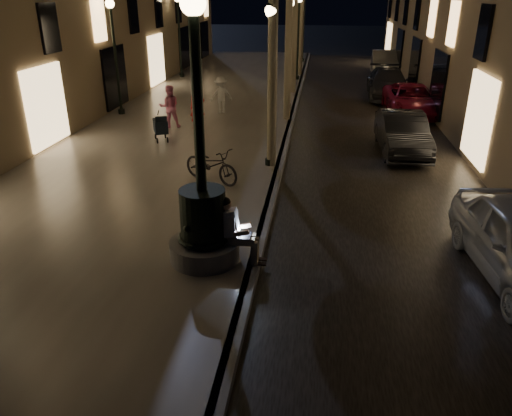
# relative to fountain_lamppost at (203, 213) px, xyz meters

# --- Properties ---
(ground) EXTENTS (120.00, 120.00, 0.00)m
(ground) POSITION_rel_fountain_lamppost_xyz_m (1.00, 13.00, -1.21)
(ground) COLOR black
(ground) RESTS_ON ground
(cobble_lane) EXTENTS (6.00, 45.00, 0.02)m
(cobble_lane) POSITION_rel_fountain_lamppost_xyz_m (4.00, 13.00, -1.20)
(cobble_lane) COLOR black
(cobble_lane) RESTS_ON ground
(promenade) EXTENTS (8.00, 45.00, 0.20)m
(promenade) POSITION_rel_fountain_lamppost_xyz_m (-3.00, 13.00, -1.11)
(promenade) COLOR #68635C
(promenade) RESTS_ON ground
(curb_strip) EXTENTS (0.25, 45.00, 0.20)m
(curb_strip) POSITION_rel_fountain_lamppost_xyz_m (1.00, 13.00, -1.11)
(curb_strip) COLOR #59595B
(curb_strip) RESTS_ON ground
(fountain_lamppost) EXTENTS (1.40, 1.40, 5.21)m
(fountain_lamppost) POSITION_rel_fountain_lamppost_xyz_m (0.00, 0.00, 0.00)
(fountain_lamppost) COLOR #59595B
(fountain_lamppost) RESTS_ON promenade
(seated_man_laptop) EXTENTS (1.00, 0.34, 1.37)m
(seated_man_laptop) POSITION_rel_fountain_lamppost_xyz_m (0.61, -0.00, -0.29)
(seated_man_laptop) COLOR gray
(seated_man_laptop) RESTS_ON promenade
(lamp_curb_a) EXTENTS (0.36, 0.36, 4.81)m
(lamp_curb_a) POSITION_rel_fountain_lamppost_xyz_m (0.70, 6.00, 2.02)
(lamp_curb_a) COLOR black
(lamp_curb_a) RESTS_ON promenade
(lamp_curb_b) EXTENTS (0.36, 0.36, 4.81)m
(lamp_curb_b) POSITION_rel_fountain_lamppost_xyz_m (0.70, 14.00, 2.02)
(lamp_curb_b) COLOR black
(lamp_curb_b) RESTS_ON promenade
(lamp_curb_c) EXTENTS (0.36, 0.36, 4.81)m
(lamp_curb_c) POSITION_rel_fountain_lamppost_xyz_m (0.70, 22.00, 2.02)
(lamp_curb_c) COLOR black
(lamp_curb_c) RESTS_ON promenade
(lamp_curb_d) EXTENTS (0.36, 0.36, 4.81)m
(lamp_curb_d) POSITION_rel_fountain_lamppost_xyz_m (0.70, 30.00, 2.02)
(lamp_curb_d) COLOR black
(lamp_curb_d) RESTS_ON promenade
(lamp_left_b) EXTENTS (0.36, 0.36, 4.81)m
(lamp_left_b) POSITION_rel_fountain_lamppost_xyz_m (-6.40, 12.00, 2.02)
(lamp_left_b) COLOR black
(lamp_left_b) RESTS_ON promenade
(lamp_left_c) EXTENTS (0.36, 0.36, 4.81)m
(lamp_left_c) POSITION_rel_fountain_lamppost_xyz_m (-6.40, 22.00, 2.02)
(lamp_left_c) COLOR black
(lamp_left_c) RESTS_ON promenade
(stroller) EXTENTS (0.71, 1.04, 1.08)m
(stroller) POSITION_rel_fountain_lamppost_xyz_m (-3.41, 8.13, -0.47)
(stroller) COLOR black
(stroller) RESTS_ON promenade
(car_second) EXTENTS (1.54, 4.16, 1.36)m
(car_second) POSITION_rel_fountain_lamppost_xyz_m (5.00, 8.47, -0.53)
(car_second) COLOR black
(car_second) RESTS_ON ground
(car_third) EXTENTS (2.25, 4.73, 1.30)m
(car_third) POSITION_rel_fountain_lamppost_xyz_m (6.20, 14.42, -0.56)
(car_third) COLOR maroon
(car_third) RESTS_ON ground
(car_rear) EXTENTS (2.16, 4.97, 1.42)m
(car_rear) POSITION_rel_fountain_lamppost_xyz_m (5.59, 18.28, -0.50)
(car_rear) COLOR #292A2E
(car_rear) RESTS_ON ground
(car_fifth) EXTENTS (1.85, 4.64, 1.50)m
(car_fifth) POSITION_rel_fountain_lamppost_xyz_m (6.20, 25.91, -0.46)
(car_fifth) COLOR #A9A8A4
(car_fifth) RESTS_ON ground
(pedestrian_red) EXTENTS (0.71, 0.64, 1.63)m
(pedestrian_red) POSITION_rel_fountain_lamppost_xyz_m (-2.51, 10.00, -0.20)
(pedestrian_red) COLOR red
(pedestrian_red) RESTS_ON promenade
(pedestrian_pink) EXTENTS (0.96, 0.86, 1.64)m
(pedestrian_pink) POSITION_rel_fountain_lamppost_xyz_m (-3.63, 10.04, -0.19)
(pedestrian_pink) COLOR pink
(pedestrian_pink) RESTS_ON promenade
(pedestrian_white) EXTENTS (1.15, 0.94, 1.55)m
(pedestrian_white) POSITION_rel_fountain_lamppost_xyz_m (-2.13, 12.79, -0.24)
(pedestrian_white) COLOR silver
(pedestrian_white) RESTS_ON promenade
(bicycle) EXTENTS (1.96, 1.50, 0.99)m
(bicycle) POSITION_rel_fountain_lamppost_xyz_m (-0.78, 4.35, -0.52)
(bicycle) COLOR black
(bicycle) RESTS_ON promenade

